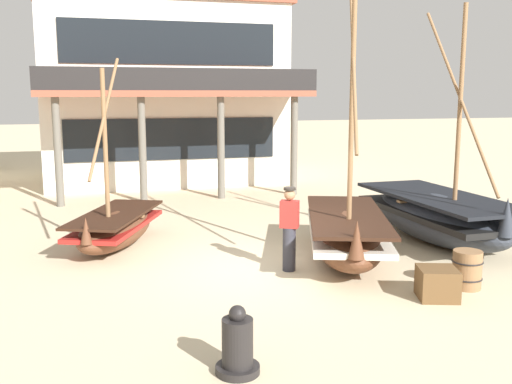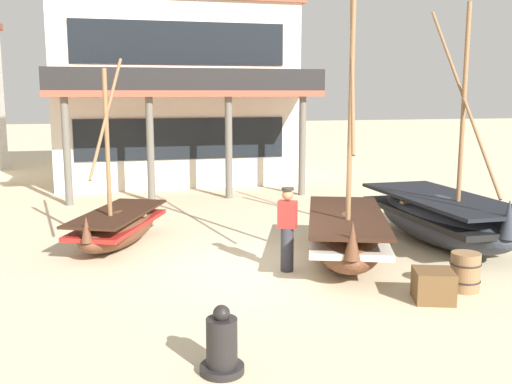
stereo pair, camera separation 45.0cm
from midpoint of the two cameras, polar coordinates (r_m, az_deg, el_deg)
name	(u,v)px [view 2 (the right image)]	position (r m, az deg, el deg)	size (l,w,h in m)	color
ground_plane	(268,268)	(11.97, 2.26, -7.41)	(120.00, 120.00, 0.00)	beige
fishing_boat_near_left	(346,234)	(12.56, 9.79, -4.05)	(2.88, 4.54, 6.02)	brown
fishing_boat_centre_large	(442,217)	(14.46, 18.56, -2.36)	(1.96, 4.89, 5.42)	#2D333D
fishing_boat_far_right	(118,226)	(13.92, -12.40, -3.25)	(2.49, 3.62, 4.29)	brown
fisherman_by_hull	(287,230)	(11.59, 4.18, -3.72)	(0.42, 0.37, 1.68)	#33333D
capstan_winch	(222,346)	(7.62, -1.60, -14.79)	(0.57, 0.57, 0.90)	black
wooden_barrel	(465,272)	(11.26, 20.79, -7.29)	(0.56, 0.56, 0.70)	olive
cargo_crate	(433,286)	(10.58, 18.08, -8.67)	(0.65, 0.65, 0.54)	brown
harbor_building_main	(172,92)	(24.59, -7.69, 9.63)	(9.37, 9.29, 7.07)	silver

